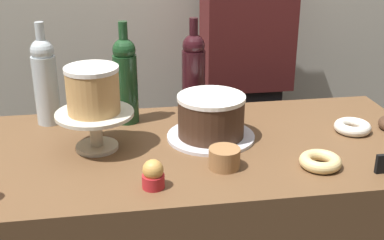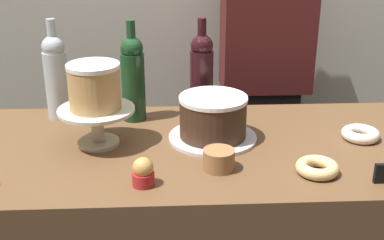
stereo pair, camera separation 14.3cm
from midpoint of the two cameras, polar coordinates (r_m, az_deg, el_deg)
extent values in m
cylinder|color=beige|center=(1.48, -7.82, -2.58)|extent=(0.12, 0.12, 0.01)
cylinder|color=beige|center=(1.46, -7.92, -0.76)|extent=(0.04, 0.04, 0.09)
cylinder|color=beige|center=(1.44, -8.03, 1.08)|extent=(0.22, 0.22, 0.01)
cylinder|color=tan|center=(1.42, -8.16, 3.50)|extent=(0.15, 0.15, 0.12)
cylinder|color=white|center=(1.40, -8.31, 6.03)|extent=(0.15, 0.15, 0.01)
cylinder|color=silver|center=(1.51, 5.07, -2.02)|extent=(0.26, 0.26, 0.01)
cylinder|color=#3D2619|center=(1.49, 5.15, 0.13)|extent=(0.20, 0.20, 0.11)
cylinder|color=white|center=(1.46, 5.23, 2.38)|extent=(0.20, 0.20, 0.01)
cylinder|color=#B2BCC1|center=(1.67, -12.68, 3.82)|extent=(0.08, 0.08, 0.22)
sphere|color=#B2BCC1|center=(1.64, -13.05, 8.04)|extent=(0.07, 0.07, 0.07)
cylinder|color=#B2BCC1|center=(1.63, -13.21, 9.77)|extent=(0.03, 0.03, 0.08)
cylinder|color=#193D1E|center=(1.62, -4.15, 3.70)|extent=(0.08, 0.08, 0.22)
sphere|color=#193D1E|center=(1.58, -4.27, 8.07)|extent=(0.07, 0.07, 0.07)
cylinder|color=#193D1E|center=(1.57, -4.33, 9.86)|extent=(0.03, 0.03, 0.08)
cylinder|color=black|center=(1.65, 3.58, 4.08)|extent=(0.08, 0.08, 0.22)
sphere|color=black|center=(1.62, 3.68, 8.37)|extent=(0.07, 0.07, 0.07)
cylinder|color=black|center=(1.60, 3.73, 10.13)|extent=(0.03, 0.03, 0.08)
cylinder|color=red|center=(1.25, -2.26, -6.76)|extent=(0.06, 0.06, 0.03)
sphere|color=#CC9347|center=(1.24, -2.28, -5.49)|extent=(0.05, 0.05, 0.05)
torus|color=silver|center=(1.61, 21.00, -1.54)|extent=(0.11, 0.11, 0.03)
torus|color=#E0C17F|center=(1.36, 16.97, -5.26)|extent=(0.11, 0.11, 0.03)
cylinder|color=olive|center=(1.34, 6.11, -5.38)|extent=(0.08, 0.08, 0.01)
cylinder|color=olive|center=(1.33, 6.13, -4.96)|extent=(0.08, 0.08, 0.01)
cylinder|color=olive|center=(1.33, 6.15, -4.54)|extent=(0.08, 0.08, 0.01)
cylinder|color=olive|center=(1.32, 6.17, -4.12)|extent=(0.08, 0.08, 0.01)
cylinder|color=olive|center=(1.32, 6.19, -3.69)|extent=(0.08, 0.08, 0.01)
cube|color=black|center=(2.33, 9.30, -6.27)|extent=(0.28, 0.18, 0.85)
cube|color=#4C1919|center=(2.10, 10.49, 10.82)|extent=(0.36, 0.22, 0.55)
camera|label=1|loc=(0.07, -87.14, 1.17)|focal=47.10mm
camera|label=2|loc=(0.07, 92.86, -1.17)|focal=47.10mm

